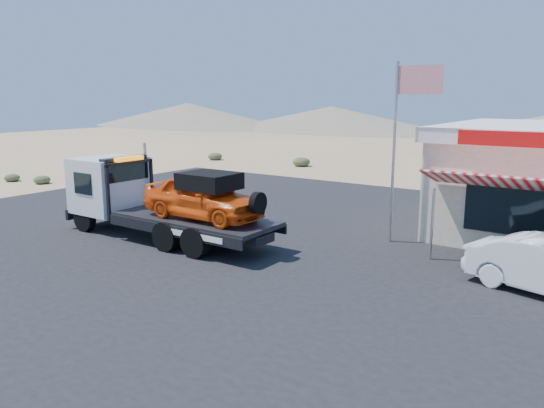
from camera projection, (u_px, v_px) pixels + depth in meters
name	position (u px, v px, depth m)	size (l,w,h in m)	color
ground	(199.00, 250.00, 17.21)	(120.00, 120.00, 0.00)	#9E7F59
asphalt_lot	(300.00, 239.00, 18.50)	(32.00, 24.00, 0.02)	black
tow_truck	(162.00, 197.00, 18.35)	(8.28, 2.46, 2.77)	black
flagpole	(402.00, 132.00, 17.32)	(1.55, 0.10, 6.00)	#99999E
desert_scrub	(98.00, 173.00, 32.27)	(27.73, 34.27, 0.72)	#3A4525
distant_hills	(439.00, 121.00, 66.65)	(126.00, 48.00, 4.20)	#726B59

